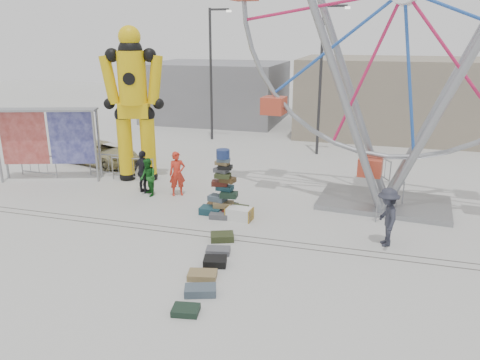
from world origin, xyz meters
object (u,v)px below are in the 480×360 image
(steamer_trunk, at_px, (239,214))
(barricade_dummy_c, at_px, (133,169))
(pedestrian_red, at_px, (177,174))
(crash_test_dummy, at_px, (134,99))
(ferris_wheel, at_px, (401,21))
(barricade_wheel_front, at_px, (390,201))
(lamp_post_left, at_px, (212,68))
(pedestrian_green, at_px, (148,177))
(barricade_wheel_back, at_px, (380,167))
(barricade_dummy_b, at_px, (109,165))
(suitcase_tower, at_px, (224,196))
(parked_suv, at_px, (102,153))
(pedestrian_grey, at_px, (387,217))
(barricade_dummy_a, at_px, (38,165))
(pedestrian_black, at_px, (143,172))
(banner_scaffold, at_px, (47,127))
(lamp_post_right, at_px, (322,73))

(steamer_trunk, bearing_deg, barricade_dummy_c, 156.44)
(pedestrian_red, bearing_deg, crash_test_dummy, 116.20)
(ferris_wheel, relative_size, barricade_wheel_front, 7.07)
(lamp_post_left, xyz_separation_m, pedestrian_green, (0.99, -11.12, -3.68))
(barricade_wheel_back, xyz_separation_m, pedestrian_red, (-8.19, -4.84, 0.39))
(barricade_wheel_back, bearing_deg, lamp_post_left, -145.82)
(barricade_dummy_b, relative_size, barricade_dummy_c, 1.00)
(barricade_wheel_back, bearing_deg, suitcase_tower, -68.22)
(barricade_dummy_b, height_order, parked_suv, parked_suv)
(barricade_dummy_c, height_order, barricade_wheel_front, same)
(steamer_trunk, xyz_separation_m, parked_suv, (-9.00, 5.35, 0.35))
(pedestrian_grey, bearing_deg, crash_test_dummy, -123.20)
(pedestrian_red, xyz_separation_m, parked_suv, (-5.74, 3.45, -0.36))
(crash_test_dummy, bearing_deg, ferris_wheel, -18.59)
(barricade_dummy_c, bearing_deg, suitcase_tower, -33.37)
(lamp_post_left, xyz_separation_m, parked_suv, (-3.60, -7.26, -3.90))
(barricade_dummy_a, height_order, pedestrian_red, pedestrian_red)
(steamer_trunk, distance_m, barricade_dummy_a, 11.05)
(pedestrian_red, bearing_deg, steamer_trunk, -63.58)
(pedestrian_black, bearing_deg, barricade_dummy_b, -8.58)
(barricade_wheel_front, bearing_deg, steamer_trunk, 139.44)
(ferris_wheel, bearing_deg, barricade_dummy_c, -176.05)
(steamer_trunk, xyz_separation_m, pedestrian_green, (-4.42, 1.50, 0.58))
(suitcase_tower, xyz_separation_m, barricade_dummy_b, (-6.80, 3.12, -0.15))
(steamer_trunk, xyz_separation_m, barricade_wheel_back, (4.93, 6.74, 0.33))
(banner_scaffold, distance_m, barricade_wheel_back, 15.48)
(suitcase_tower, distance_m, pedestrian_red, 2.92)
(crash_test_dummy, relative_size, pedestrian_grey, 3.70)
(barricade_dummy_c, bearing_deg, pedestrian_grey, -25.22)
(lamp_post_right, height_order, crash_test_dummy, lamp_post_right)
(banner_scaffold, bearing_deg, crash_test_dummy, -1.10)
(lamp_post_left, distance_m, banner_scaffold, 11.38)
(ferris_wheel, xyz_separation_m, pedestrian_green, (-9.54, -1.56, -6.16))
(barricade_wheel_back, relative_size, pedestrian_green, 1.24)
(pedestrian_green, relative_size, pedestrian_grey, 0.84)
(ferris_wheel, relative_size, pedestrian_grey, 7.35)
(lamp_post_right, xyz_separation_m, barricade_dummy_b, (-9.14, -7.06, -3.93))
(lamp_post_right, relative_size, parked_suv, 1.92)
(lamp_post_left, height_order, pedestrian_black, lamp_post_left)
(lamp_post_right, distance_m, banner_scaffold, 14.22)
(pedestrian_red, relative_size, pedestrian_black, 1.02)
(steamer_trunk, bearing_deg, barricade_dummy_b, 159.27)
(banner_scaffold, height_order, barricade_dummy_c, banner_scaffold)
(pedestrian_red, distance_m, parked_suv, 6.71)
(pedestrian_red, bearing_deg, pedestrian_grey, -50.86)
(steamer_trunk, bearing_deg, suitcase_tower, 154.08)
(lamp_post_left, bearing_deg, barricade_wheel_front, -44.72)
(crash_test_dummy, relative_size, barricade_wheel_back, 3.56)
(pedestrian_red, distance_m, pedestrian_green, 1.23)
(ferris_wheel, xyz_separation_m, steamer_trunk, (-5.12, -3.06, -6.74))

